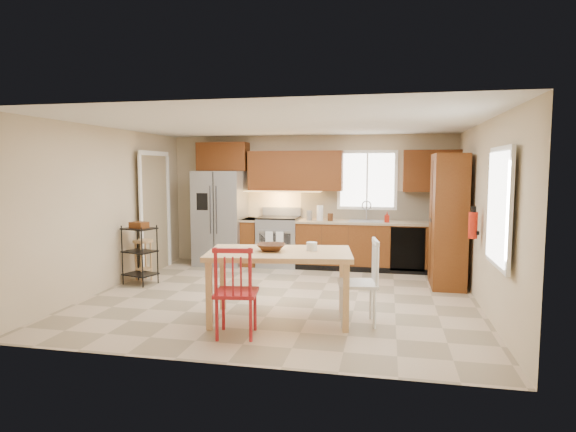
# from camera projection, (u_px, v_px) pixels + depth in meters

# --- Properties ---
(floor) EXTENTS (5.50, 5.50, 0.00)m
(floor) POSITION_uv_depth(u_px,v_px,m) (282.00, 297.00, 7.03)
(floor) COLOR tan
(floor) RESTS_ON ground
(ceiling) EXTENTS (5.50, 5.00, 0.02)m
(ceiling) POSITION_uv_depth(u_px,v_px,m) (282.00, 124.00, 6.79)
(ceiling) COLOR silver
(ceiling) RESTS_ON ground
(wall_back) EXTENTS (5.50, 0.02, 2.50)m
(wall_back) POSITION_uv_depth(u_px,v_px,m) (310.00, 200.00, 9.35)
(wall_back) COLOR #CCB793
(wall_back) RESTS_ON ground
(wall_front) EXTENTS (5.50, 0.02, 2.50)m
(wall_front) POSITION_uv_depth(u_px,v_px,m) (224.00, 236.00, 4.47)
(wall_front) COLOR #CCB793
(wall_front) RESTS_ON ground
(wall_left) EXTENTS (0.02, 5.00, 2.50)m
(wall_left) POSITION_uv_depth(u_px,v_px,m) (109.00, 209.00, 7.47)
(wall_left) COLOR #CCB793
(wall_left) RESTS_ON ground
(wall_right) EXTENTS (0.02, 5.00, 2.50)m
(wall_right) POSITION_uv_depth(u_px,v_px,m) (485.00, 216.00, 6.35)
(wall_right) COLOR #CCB793
(wall_right) RESTS_ON ground
(refrigerator) EXTENTS (0.92, 0.75, 1.82)m
(refrigerator) POSITION_uv_depth(u_px,v_px,m) (220.00, 218.00, 9.36)
(refrigerator) COLOR gray
(refrigerator) RESTS_ON floor
(range_stove) EXTENTS (0.76, 0.63, 0.92)m
(range_stove) POSITION_uv_depth(u_px,v_px,m) (279.00, 242.00, 9.23)
(range_stove) COLOR gray
(range_stove) RESTS_ON floor
(base_cabinet_narrow) EXTENTS (0.30, 0.60, 0.90)m
(base_cabinet_narrow) POSITION_uv_depth(u_px,v_px,m) (251.00, 242.00, 9.36)
(base_cabinet_narrow) COLOR #633312
(base_cabinet_narrow) RESTS_ON floor
(base_cabinet_run) EXTENTS (2.92, 0.60, 0.90)m
(base_cabinet_run) POSITION_uv_depth(u_px,v_px,m) (376.00, 246.00, 8.87)
(base_cabinet_run) COLOR #633312
(base_cabinet_run) RESTS_ON floor
(dishwasher) EXTENTS (0.60, 0.02, 0.78)m
(dishwasher) POSITION_uv_depth(u_px,v_px,m) (408.00, 249.00, 8.48)
(dishwasher) COLOR black
(dishwasher) RESTS_ON floor
(backsplash) EXTENTS (2.92, 0.03, 0.55)m
(backsplash) POSITION_uv_depth(u_px,v_px,m) (377.00, 205.00, 9.08)
(backsplash) COLOR beige
(backsplash) RESTS_ON wall_back
(upper_over_fridge) EXTENTS (1.00, 0.35, 0.55)m
(upper_over_fridge) POSITION_uv_depth(u_px,v_px,m) (223.00, 157.00, 9.43)
(upper_over_fridge) COLOR #5F290F
(upper_over_fridge) RESTS_ON wall_back
(upper_left_block) EXTENTS (1.80, 0.35, 0.75)m
(upper_left_block) POSITION_uv_depth(u_px,v_px,m) (295.00, 171.00, 9.17)
(upper_left_block) COLOR #5F290F
(upper_left_block) RESTS_ON wall_back
(upper_right_block) EXTENTS (1.00, 0.35, 0.75)m
(upper_right_block) POSITION_uv_depth(u_px,v_px,m) (431.00, 171.00, 8.66)
(upper_right_block) COLOR #5F290F
(upper_right_block) RESTS_ON wall_back
(window_back) EXTENTS (1.12, 0.04, 1.12)m
(window_back) POSITION_uv_depth(u_px,v_px,m) (367.00, 180.00, 9.06)
(window_back) COLOR white
(window_back) RESTS_ON wall_back
(sink) EXTENTS (0.62, 0.46, 0.16)m
(sink) POSITION_uv_depth(u_px,v_px,m) (366.00, 223.00, 8.87)
(sink) COLOR gray
(sink) RESTS_ON base_cabinet_run
(undercab_glow) EXTENTS (1.60, 0.30, 0.01)m
(undercab_glow) POSITION_uv_depth(u_px,v_px,m) (280.00, 191.00, 9.24)
(undercab_glow) COLOR #FFBF66
(undercab_glow) RESTS_ON wall_back
(soap_bottle) EXTENTS (0.09, 0.09, 0.19)m
(soap_bottle) POSITION_uv_depth(u_px,v_px,m) (387.00, 217.00, 8.68)
(soap_bottle) COLOR #AF1B0C
(soap_bottle) RESTS_ON base_cabinet_run
(paper_towel) EXTENTS (0.12, 0.12, 0.28)m
(paper_towel) POSITION_uv_depth(u_px,v_px,m) (320.00, 213.00, 8.97)
(paper_towel) COLOR silver
(paper_towel) RESTS_ON base_cabinet_run
(canister_steel) EXTENTS (0.11, 0.11, 0.18)m
(canister_steel) POSITION_uv_depth(u_px,v_px,m) (309.00, 215.00, 9.02)
(canister_steel) COLOR gray
(canister_steel) RESTS_ON base_cabinet_run
(canister_wood) EXTENTS (0.10, 0.10, 0.14)m
(canister_wood) POSITION_uv_depth(u_px,v_px,m) (330.00, 217.00, 8.91)
(canister_wood) COLOR #4B2A14
(canister_wood) RESTS_ON base_cabinet_run
(pantry) EXTENTS (0.50, 0.95, 2.10)m
(pantry) POSITION_uv_depth(u_px,v_px,m) (448.00, 220.00, 7.61)
(pantry) COLOR #633312
(pantry) RESTS_ON floor
(fire_extinguisher) EXTENTS (0.12, 0.12, 0.36)m
(fire_extinguisher) POSITION_uv_depth(u_px,v_px,m) (473.00, 225.00, 6.54)
(fire_extinguisher) COLOR #AF1B0C
(fire_extinguisher) RESTS_ON wall_right
(window_right) EXTENTS (0.04, 1.02, 1.32)m
(window_right) POSITION_uv_depth(u_px,v_px,m) (499.00, 207.00, 5.23)
(window_right) COLOR white
(window_right) RESTS_ON wall_right
(doorway) EXTENTS (0.04, 0.95, 2.10)m
(doorway) POSITION_uv_depth(u_px,v_px,m) (154.00, 214.00, 8.74)
(doorway) COLOR #8C7A59
(doorway) RESTS_ON wall_left
(dining_table) EXTENTS (1.87, 1.22, 0.85)m
(dining_table) POSITION_uv_depth(u_px,v_px,m) (280.00, 286.00, 5.93)
(dining_table) COLOR #DFAD6F
(dining_table) RESTS_ON floor
(chair_red) EXTENTS (0.54, 0.54, 1.02)m
(chair_red) POSITION_uv_depth(u_px,v_px,m) (236.00, 291.00, 5.36)
(chair_red) COLOR maroon
(chair_red) RESTS_ON floor
(chair_white) EXTENTS (0.54, 0.54, 1.02)m
(chair_white) POSITION_uv_depth(u_px,v_px,m) (358.00, 282.00, 5.78)
(chair_white) COLOR silver
(chair_white) RESTS_ON floor
(table_bowl) EXTENTS (0.40, 0.40, 0.09)m
(table_bowl) POSITION_uv_depth(u_px,v_px,m) (271.00, 251.00, 5.91)
(table_bowl) COLOR #4B2A14
(table_bowl) RESTS_ON dining_table
(table_jar) EXTENTS (0.16, 0.16, 0.17)m
(table_jar) POSITION_uv_depth(u_px,v_px,m) (312.00, 248.00, 5.91)
(table_jar) COLOR silver
(table_jar) RESTS_ON dining_table
(bar_stool) EXTENTS (0.43, 0.43, 0.68)m
(bar_stool) POSITION_uv_depth(u_px,v_px,m) (144.00, 260.00, 8.05)
(bar_stool) COLOR #DFAD6F
(bar_stool) RESTS_ON floor
(utility_cart) EXTENTS (0.57, 0.50, 0.96)m
(utility_cart) POSITION_uv_depth(u_px,v_px,m) (140.00, 255.00, 7.78)
(utility_cart) COLOR black
(utility_cart) RESTS_ON floor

